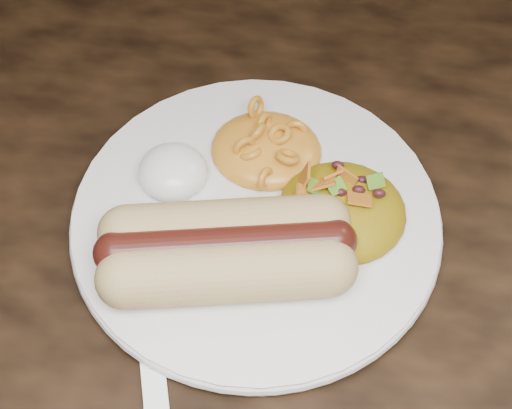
# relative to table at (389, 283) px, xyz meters

# --- Properties ---
(table) EXTENTS (1.60, 0.90, 0.75)m
(table) POSITION_rel_table_xyz_m (0.00, 0.00, 0.00)
(table) COLOR black
(table) RESTS_ON floor
(plate) EXTENTS (0.31, 0.31, 0.01)m
(plate) POSITION_rel_table_xyz_m (-0.10, -0.02, 0.10)
(plate) COLOR white
(plate) RESTS_ON table
(hotdog) EXTENTS (0.14, 0.10, 0.04)m
(hotdog) POSITION_rel_table_xyz_m (-0.12, -0.07, 0.13)
(hotdog) COLOR #D0C076
(hotdog) RESTS_ON plate
(mac_and_cheese) EXTENTS (0.09, 0.09, 0.03)m
(mac_and_cheese) POSITION_rel_table_xyz_m (-0.11, 0.03, 0.12)
(mac_and_cheese) COLOR orange
(mac_and_cheese) RESTS_ON plate
(sour_cream) EXTENTS (0.06, 0.06, 0.03)m
(sour_cream) POSITION_rel_table_xyz_m (-0.17, -0.00, 0.12)
(sour_cream) COLOR white
(sour_cream) RESTS_ON plate
(taco_salad) EXTENTS (0.09, 0.08, 0.04)m
(taco_salad) POSITION_rel_table_xyz_m (-0.05, -0.02, 0.12)
(taco_salad) COLOR #B25B00
(taco_salad) RESTS_ON plate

